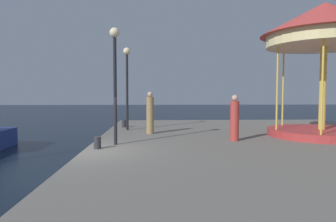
{
  "coord_description": "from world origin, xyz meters",
  "views": [
    {
      "loc": [
        2.31,
        -9.91,
        2.66
      ],
      "look_at": [
        2.86,
        2.15,
        1.95
      ],
      "focal_mm": 32.6,
      "sensor_mm": 36.0,
      "label": 1
    }
  ],
  "objects": [
    {
      "name": "ground_plane",
      "position": [
        0.0,
        0.0,
        0.0
      ],
      "size": [
        120.0,
        120.0,
        0.0
      ],
      "primitive_type": "plane",
      "color": "black"
    },
    {
      "name": "lamp_post_mid_promenade",
      "position": [
        0.96,
        5.51,
        3.64
      ],
      "size": [
        0.36,
        0.36,
        4.13
      ],
      "color": "black",
      "rests_on": "quay_dock"
    },
    {
      "name": "bollard_center",
      "position": [
        0.41,
        0.31,
        1.0
      ],
      "size": [
        0.24,
        0.24,
        0.4
      ],
      "primitive_type": "cylinder",
      "color": "#2D2D33",
      "rests_on": "quay_dock"
    },
    {
      "name": "carousel",
      "position": [
        9.53,
        2.84,
        5.07
      ],
      "size": [
        5.27,
        5.27,
        5.69
      ],
      "color": "#B23333",
      "rests_on": "quay_dock"
    },
    {
      "name": "person_mid_promenade",
      "position": [
        5.45,
        1.79,
        1.64
      ],
      "size": [
        0.34,
        0.34,
        1.79
      ],
      "color": "#B23833",
      "rests_on": "quay_dock"
    },
    {
      "name": "lamp_post_near_edge",
      "position": [
        0.92,
        1.1,
        3.67
      ],
      "size": [
        0.36,
        0.36,
        4.18
      ],
      "color": "black",
      "rests_on": "quay_dock"
    },
    {
      "name": "bollard_south",
      "position": [
        0.67,
        6.72,
        1.0
      ],
      "size": [
        0.24,
        0.24,
        0.4
      ],
      "primitive_type": "cylinder",
      "color": "#2D2D33",
      "rests_on": "quay_dock"
    },
    {
      "name": "person_far_corner",
      "position": [
        2.13,
        4.05,
        1.71
      ],
      "size": [
        0.34,
        0.34,
        1.92
      ],
      "color": "#937A4C",
      "rests_on": "quay_dock"
    },
    {
      "name": "quay_dock",
      "position": [
        6.91,
        0.0,
        0.4
      ],
      "size": [
        13.82,
        22.02,
        0.8
      ],
      "primitive_type": "cube",
      "color": "slate",
      "rests_on": "ground"
    }
  ]
}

